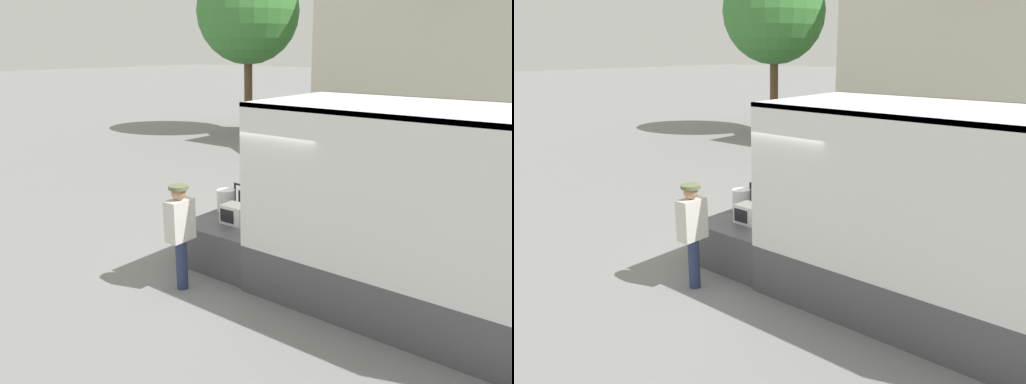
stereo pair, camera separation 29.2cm
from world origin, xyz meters
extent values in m
plane|color=gray|center=(0.00, 0.00, 0.00)|extent=(160.00, 160.00, 0.00)
cube|color=#4C4C51|center=(2.32, 0.00, 0.38)|extent=(4.64, 2.31, 0.76)
cube|color=white|center=(2.32, 1.12, 1.84)|extent=(4.64, 0.06, 2.16)
cube|color=white|center=(2.32, -1.12, 1.84)|extent=(4.64, 0.06, 2.16)
cube|color=white|center=(2.32, 0.00, 2.88)|extent=(4.64, 2.31, 0.06)
cylinder|color=orange|center=(1.60, -0.82, 0.94)|extent=(0.29, 0.29, 0.36)
cube|color=#2D7F33|center=(2.03, 0.12, 0.88)|extent=(0.44, 0.32, 0.25)
cube|color=#2D7F33|center=(2.19, -0.49, 0.90)|extent=(0.44, 0.32, 0.29)
cube|color=#2D7F33|center=(2.67, 0.40, 0.93)|extent=(0.44, 0.32, 0.35)
cube|color=#4C4C51|center=(-0.74, 0.00, 0.38)|extent=(1.49, 2.19, 0.76)
cube|color=white|center=(-0.71, -0.43, 0.92)|extent=(0.45, 0.34, 0.33)
cube|color=black|center=(-0.75, -0.61, 0.92)|extent=(0.29, 0.01, 0.22)
cube|color=black|center=(-0.84, 0.35, 0.94)|extent=(0.60, 0.37, 0.37)
cylinder|color=slate|center=(-0.60, 0.35, 0.96)|extent=(0.22, 0.20, 0.20)
cylinder|color=black|center=(-1.20, 0.14, 1.02)|extent=(0.04, 0.04, 0.52)
cylinder|color=black|center=(-0.48, 0.14, 1.02)|extent=(0.04, 0.04, 0.52)
cylinder|color=black|center=(-1.20, 0.57, 1.02)|extent=(0.04, 0.04, 0.52)
cylinder|color=black|center=(-0.48, 0.57, 1.02)|extent=(0.04, 0.04, 0.52)
cylinder|color=black|center=(-0.84, 0.14, 1.26)|extent=(0.71, 0.04, 0.04)
cylinder|color=black|center=(-0.84, 0.57, 1.26)|extent=(0.71, 0.04, 0.04)
cylinder|color=silver|center=(-1.28, -0.02, 0.96)|extent=(0.33, 0.33, 0.40)
cylinder|color=navy|center=(-0.78, -1.65, 0.41)|extent=(0.18, 0.18, 0.81)
cube|color=beige|center=(-0.78, -1.65, 1.13)|extent=(0.24, 0.44, 0.64)
sphere|color=tan|center=(-0.78, -1.65, 1.57)|extent=(0.22, 0.22, 0.22)
cylinder|color=#606B47|center=(-0.78, -1.65, 1.65)|extent=(0.30, 0.30, 0.06)
cube|color=beige|center=(-0.49, 12.38, 3.24)|extent=(9.59, 6.13, 6.48)
cylinder|color=brown|center=(-9.48, 10.89, 1.58)|extent=(0.36, 0.36, 3.16)
sphere|color=#3D7F38|center=(-9.48, 10.89, 5.13)|extent=(4.38, 4.38, 4.38)
camera|label=1|loc=(4.51, -6.58, 3.64)|focal=35.00mm
camera|label=2|loc=(4.74, -6.40, 3.64)|focal=35.00mm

